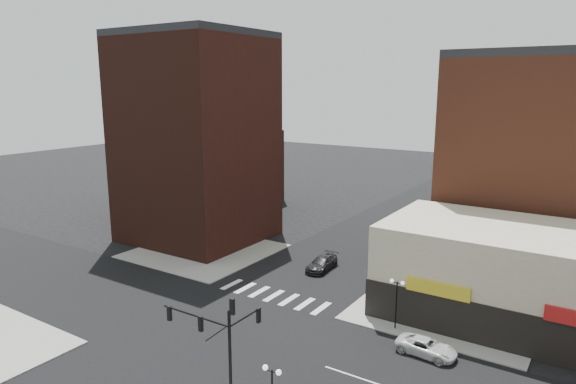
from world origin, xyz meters
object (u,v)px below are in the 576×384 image
Objects in this scene: street_lamp_se_a at (272,384)px; traffic_signal at (221,337)px; street_lamp_ne at (397,292)px; dark_sedan_north at (322,263)px; white_suv at (426,347)px.

traffic_signal is at bearing 177.43° from street_lamp_se_a.
street_lamp_ne is at bearing 73.25° from traffic_signal.
dark_sedan_north is (-11.75, 8.76, -2.57)m from street_lamp_ne.
street_lamp_ne is at bearing -40.28° from dark_sedan_north.
traffic_signal is 1.57× the size of dark_sedan_north.
white_suv is (3.40, -2.51, -2.68)m from street_lamp_ne.
white_suv is (8.16, 13.32, -4.35)m from traffic_signal.
street_lamp_se_a is 16.03m from street_lamp_ne.
white_suv is at bearing -40.21° from dark_sedan_north.
street_lamp_se_a is at bearing 165.24° from white_suv.
street_lamp_ne is 0.94× the size of white_suv.
white_suv is 18.88m from dark_sedan_north.
traffic_signal is 1.87× the size of street_lamp_se_a.
white_suv is at bearing -36.41° from street_lamp_ne.
street_lamp_ne reaches higher than white_suv.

